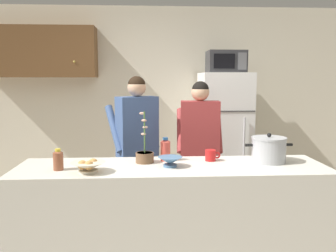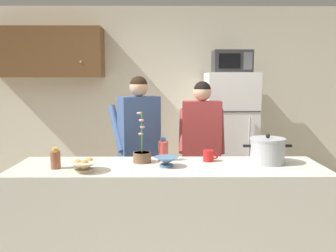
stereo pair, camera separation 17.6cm
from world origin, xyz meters
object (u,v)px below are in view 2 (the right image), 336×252
(empty_bowl, at_px, (166,161))
(cooking_pot, at_px, (267,151))
(bottle_mid_counter, at_px, (55,158))
(microwave, at_px, (232,62))
(coffee_mug, at_px, (209,156))
(bread_bowl, at_px, (84,165))
(bottle_near_edge, at_px, (163,149))
(person_near_pot, at_px, (139,135))
(refrigerator, at_px, (230,137))
(person_by_sink, at_px, (202,139))
(potted_orchid, at_px, (142,155))

(empty_bowl, bearing_deg, cooking_pot, 7.74)
(bottle_mid_counter, bearing_deg, microwave, 48.29)
(cooking_pot, relative_size, coffee_mug, 3.06)
(coffee_mug, xyz_separation_m, bread_bowl, (-0.98, -0.33, 0.00))
(bread_bowl, distance_m, bottle_near_edge, 0.70)
(person_near_pot, distance_m, bottle_near_edge, 0.80)
(refrigerator, bearing_deg, person_near_pot, -141.26)
(microwave, distance_m, cooking_pot, 1.92)
(bottle_near_edge, bearing_deg, empty_bowl, -82.97)
(microwave, distance_m, person_by_sink, 1.34)
(bottle_mid_counter, bearing_deg, person_by_sink, 38.50)
(person_by_sink, height_order, bread_bowl, person_by_sink)
(potted_orchid, bearing_deg, bottle_mid_counter, -162.60)
(cooking_pot, bearing_deg, person_near_pot, 142.49)
(empty_bowl, bearing_deg, coffee_mug, 27.45)
(refrigerator, bearing_deg, potted_orchid, -121.18)
(microwave, bearing_deg, bread_bowl, -126.12)
(person_by_sink, bearing_deg, person_near_pot, 176.25)
(bottle_near_edge, relative_size, bottle_mid_counter, 1.21)
(cooking_pot, xyz_separation_m, potted_orchid, (-1.04, 0.04, -0.04))
(refrigerator, height_order, person_by_sink, refrigerator)
(person_by_sink, bearing_deg, potted_orchid, -126.62)
(empty_bowl, distance_m, bottle_near_edge, 0.22)
(potted_orchid, bearing_deg, empty_bowl, -37.30)
(person_near_pot, bearing_deg, bread_bowl, -106.51)
(person_near_pot, bearing_deg, cooking_pot, -37.51)
(microwave, height_order, person_by_sink, microwave)
(empty_bowl, height_order, bottle_near_edge, bottle_near_edge)
(person_by_sink, height_order, coffee_mug, person_by_sink)
(microwave, height_order, coffee_mug, microwave)
(bread_bowl, xyz_separation_m, bottle_near_edge, (0.59, 0.36, 0.05))
(empty_bowl, bearing_deg, bread_bowl, -166.87)
(microwave, bearing_deg, refrigerator, 90.07)
(refrigerator, distance_m, cooking_pot, 1.78)
(bread_bowl, height_order, potted_orchid, potted_orchid)
(refrigerator, xyz_separation_m, empty_bowl, (-0.84, -1.88, 0.12))
(refrigerator, xyz_separation_m, bread_bowl, (-1.46, -2.03, 0.12))
(person_by_sink, relative_size, bottle_near_edge, 7.98)
(empty_bowl, bearing_deg, bottle_near_edge, 97.03)
(refrigerator, distance_m, microwave, 0.99)
(cooking_pot, height_order, bottle_near_edge, cooking_pot)
(cooking_pot, distance_m, potted_orchid, 1.04)
(person_near_pot, relative_size, bread_bowl, 6.39)
(cooking_pot, xyz_separation_m, coffee_mug, (-0.47, 0.07, -0.06))
(potted_orchid, bearing_deg, person_by_sink, 53.38)
(cooking_pot, distance_m, bottle_mid_counter, 1.70)
(bread_bowl, relative_size, bottle_mid_counter, 1.56)
(person_near_pot, distance_m, cooking_pot, 1.41)
(refrigerator, height_order, microwave, microwave)
(person_by_sink, height_order, empty_bowl, person_by_sink)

